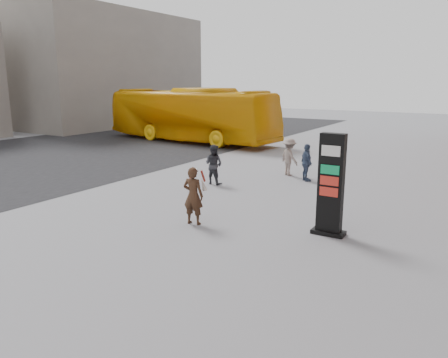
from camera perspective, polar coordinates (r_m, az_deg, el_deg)
The scene contains 9 objects.
ground at distance 13.32m, azimuth -6.06°, elevation -4.99°, with size 100.00×100.00×0.00m, color #9E9EA3.
road at distance 25.97m, azimuth -22.34°, elevation 2.86°, with size 16.00×60.00×0.01m, color black.
bg_building_far at distance 43.73m, azimuth -15.51°, elevation 13.59°, with size 10.00×18.00×10.00m, color gray.
info_pylon at distance 11.79m, azimuth 13.79°, elevation -0.77°, with size 0.87×0.44×2.73m.
woman at distance 12.46m, azimuth -4.02°, elevation -2.10°, with size 0.69×0.65×1.67m.
bus at distance 29.64m, azimuth -4.44°, elevation 8.36°, with size 2.99×12.76×3.55m, color #ECA80A.
pedestrian_a at distance 17.31m, azimuth -1.35°, elevation 1.93°, with size 0.77×0.60×1.58m, color #2D2E33.
pedestrian_b at distance 19.09m, azimuth 8.53°, elevation 2.86°, with size 1.04×0.60×1.61m, color gray.
pedestrian_c at distance 18.11m, azimuth 10.73°, elevation 2.12°, with size 0.90×0.37×1.53m, color #3E4D6A.
Camera 1 is at (7.80, -10.01, 4.05)m, focal length 35.00 mm.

